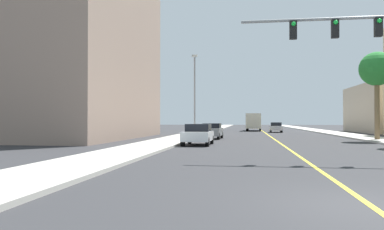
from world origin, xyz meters
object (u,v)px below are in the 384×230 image
Objects in this scene: car_gray at (212,131)px; delivery_truck at (254,122)px; street_lamp at (195,91)px; palm_far at (377,70)px; car_white at (198,134)px; car_silver at (276,127)px.

delivery_truck is (4.44, 27.83, 0.79)m from car_gray.
delivery_truck is at bearing 76.33° from street_lamp.
car_gray is at bearing 173.35° from palm_far.
car_white is at bearing 91.27° from car_gray.
street_lamp is at bearing -113.91° from car_silver.
delivery_truck is at bearing -96.52° from car_white.
street_lamp is at bearing -40.93° from car_gray.
car_silver is at bearing 63.40° from street_lamp.
delivery_truck is at bearing 116.06° from car_silver.
car_gray is at bearing -90.40° from car_white.
car_silver is at bearing -103.97° from car_white.
car_gray is at bearing -43.17° from street_lamp.
delivery_truck is (-9.89, 29.51, -4.50)m from palm_far.
car_white is at bearing -95.43° from delivery_truck.
car_gray is 28.20m from delivery_truck.
delivery_truck is (4.59, 36.84, 0.77)m from car_white.
car_white reaches higher than car_silver.
palm_far reaches higher than delivery_truck.
palm_far is 1.85× the size of car_gray.
street_lamp is 4.72m from car_gray.
car_silver is 30.63m from car_white.
palm_far is 17.06m from car_white.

